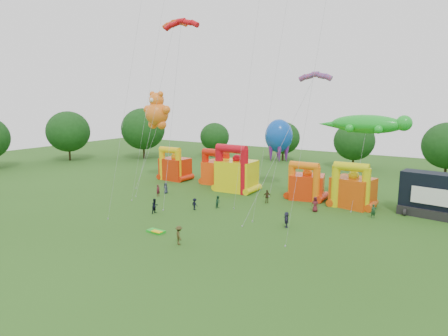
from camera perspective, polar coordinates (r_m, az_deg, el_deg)
The scene contains 24 objects.
ground at distance 41.68m, azimuth -14.52°, elevation -10.71°, with size 160.00×160.00×0.00m, color #275117.
tree_ring at distance 41.21m, azimuth -15.43°, elevation -1.92°, with size 126.01×128.13×12.07m.
bouncy_castle_0 at distance 71.80m, azimuth -7.12°, elevation 0.15°, with size 4.91×4.02×6.02m.
bouncy_castle_1 at distance 67.64m, azimuth -0.64°, elevation -0.36°, with size 5.70×4.75×6.13m.
bouncy_castle_2 at distance 62.55m, azimuth 1.70°, elevation -0.75°, with size 5.96×4.88×7.50m.
bouncy_castle_3 at distance 58.80m, azimuth 11.69°, elevation -2.33°, with size 5.46×4.77×5.62m.
bouncy_castle_4 at distance 56.22m, azimuth 17.87°, elevation -2.96°, with size 5.83×5.08×6.22m.
stage_trailer at distance 55.49m, azimuth 28.34°, elevation -3.56°, with size 9.05×4.44×5.49m.
teddy_bear_kite at distance 68.84m, azimuth -10.13°, elevation 5.37°, with size 5.57×8.65×15.70m.
gecko_kite at distance 57.03m, azimuth 19.53°, elevation 4.93°, with size 12.36×7.40×12.41m.
octopus_kite at distance 64.35m, azimuth 7.57°, elevation 2.24°, with size 4.47×9.54×11.19m.
parafoil_kites at distance 50.25m, azimuth 3.67°, elevation 4.66°, with size 28.09×13.75×27.26m.
diamond_kites at distance 49.27m, azimuth -0.36°, elevation 12.28°, with size 28.34×18.57×42.19m.
folded_kite_bundle at distance 44.69m, azimuth -9.69°, elevation -8.91°, with size 2.03×1.15×0.31m.
spectator_0 at distance 61.90m, azimuth -8.32°, elevation -2.85°, with size 0.82×0.54×1.68m, color #242A3D.
spectator_1 at distance 60.35m, azimuth -9.39°, elevation -3.18°, with size 0.64×0.42×1.75m, color #531721.
spectator_2 at distance 53.30m, azimuth -0.84°, elevation -4.86°, with size 0.81×0.63×1.66m, color #1A412A.
spectator_3 at distance 52.56m, azimuth -4.21°, elevation -5.16°, with size 1.00×0.58×1.55m, color black.
spectator_4 at distance 56.02m, azimuth 6.17°, elevation -4.07°, with size 1.10×0.46×1.88m, color #3B2A17.
spectator_5 at distance 46.06m, azimuth 8.90°, elevation -7.30°, with size 1.69×0.54×1.82m, color #292741.
spectator_6 at distance 52.86m, azimuth 12.89°, elevation -5.08°, with size 0.96×0.63×1.97m, color #591921.
spectator_7 at distance 52.27m, azimuth 20.56°, elevation -5.80°, with size 0.62×0.41×1.70m, color #193E21.
spectator_8 at distance 51.56m, azimuth -9.83°, elevation -5.38°, with size 0.93×0.73×1.92m, color black.
spectator_9 at distance 40.65m, azimuth -6.45°, elevation -9.53°, with size 1.25×0.72×1.94m, color #3C3618.
Camera 1 is at (28.66, -26.53, 14.56)m, focal length 32.00 mm.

